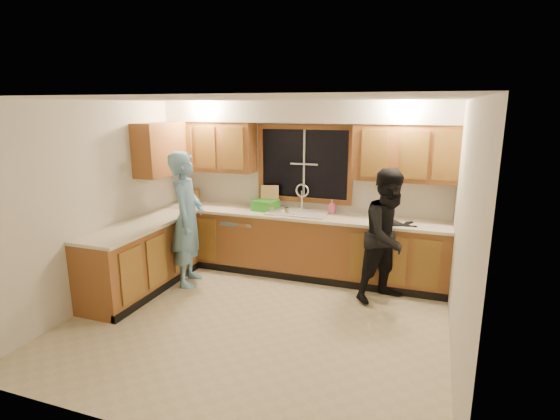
% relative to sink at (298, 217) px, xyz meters
% --- Properties ---
extents(floor, '(4.20, 4.20, 0.00)m').
position_rel_sink_xyz_m(floor, '(0.00, -1.60, -0.86)').
color(floor, beige).
rests_on(floor, ground).
extents(ceiling, '(4.20, 4.20, 0.00)m').
position_rel_sink_xyz_m(ceiling, '(0.00, -1.60, 1.64)').
color(ceiling, white).
extents(wall_back, '(4.20, 0.00, 4.20)m').
position_rel_sink_xyz_m(wall_back, '(0.00, 0.30, 0.39)').
color(wall_back, silver).
rests_on(wall_back, ground).
extents(wall_left, '(0.00, 3.80, 3.80)m').
position_rel_sink_xyz_m(wall_left, '(-2.10, -1.60, 0.39)').
color(wall_left, silver).
rests_on(wall_left, ground).
extents(wall_right, '(0.00, 3.80, 3.80)m').
position_rel_sink_xyz_m(wall_right, '(2.10, -1.60, 0.39)').
color(wall_right, silver).
rests_on(wall_right, ground).
extents(base_cabinets_back, '(4.20, 0.60, 0.88)m').
position_rel_sink_xyz_m(base_cabinets_back, '(0.00, -0.00, -0.42)').
color(base_cabinets_back, brown).
rests_on(base_cabinets_back, ground).
extents(base_cabinets_left, '(0.60, 1.90, 0.88)m').
position_rel_sink_xyz_m(base_cabinets_left, '(-1.80, -1.25, -0.42)').
color(base_cabinets_left, brown).
rests_on(base_cabinets_left, ground).
extents(countertop_back, '(4.20, 0.63, 0.04)m').
position_rel_sink_xyz_m(countertop_back, '(0.00, -0.02, 0.04)').
color(countertop_back, '#F3E8CC').
rests_on(countertop_back, base_cabinets_back).
extents(countertop_left, '(0.63, 1.90, 0.04)m').
position_rel_sink_xyz_m(countertop_left, '(-1.79, -1.25, 0.04)').
color(countertop_left, '#F3E8CC').
rests_on(countertop_left, base_cabinets_left).
extents(upper_cabinets_left, '(1.35, 0.33, 0.75)m').
position_rel_sink_xyz_m(upper_cabinets_left, '(-1.43, 0.13, 0.96)').
color(upper_cabinets_left, brown).
rests_on(upper_cabinets_left, wall_back).
extents(upper_cabinets_right, '(1.35, 0.33, 0.75)m').
position_rel_sink_xyz_m(upper_cabinets_right, '(1.43, 0.13, 0.96)').
color(upper_cabinets_right, brown).
rests_on(upper_cabinets_right, wall_back).
extents(upper_cabinets_return, '(0.33, 0.90, 0.75)m').
position_rel_sink_xyz_m(upper_cabinets_return, '(-1.94, -0.48, 0.96)').
color(upper_cabinets_return, brown).
rests_on(upper_cabinets_return, wall_left).
extents(soffit, '(4.20, 0.35, 0.30)m').
position_rel_sink_xyz_m(soffit, '(0.00, 0.12, 1.49)').
color(soffit, silver).
rests_on(soffit, wall_back).
extents(window_frame, '(1.44, 0.03, 1.14)m').
position_rel_sink_xyz_m(window_frame, '(0.00, 0.29, 0.74)').
color(window_frame, black).
rests_on(window_frame, wall_back).
extents(sink, '(0.86, 0.52, 0.57)m').
position_rel_sink_xyz_m(sink, '(0.00, 0.00, 0.00)').
color(sink, silver).
rests_on(sink, countertop_back).
extents(dishwasher, '(0.60, 0.56, 0.82)m').
position_rel_sink_xyz_m(dishwasher, '(-0.85, -0.01, -0.45)').
color(dishwasher, silver).
rests_on(dishwasher, floor).
extents(stove, '(0.58, 0.75, 0.90)m').
position_rel_sink_xyz_m(stove, '(-1.80, -1.82, -0.41)').
color(stove, silver).
rests_on(stove, floor).
extents(man, '(0.62, 0.78, 1.85)m').
position_rel_sink_xyz_m(man, '(-1.32, -0.85, 0.06)').
color(man, '#679FC3').
rests_on(man, floor).
extents(woman, '(1.03, 1.04, 1.70)m').
position_rel_sink_xyz_m(woman, '(1.34, -0.48, -0.02)').
color(woman, black).
rests_on(woman, floor).
extents(knife_block, '(0.14, 0.13, 0.23)m').
position_rel_sink_xyz_m(knife_block, '(-1.75, 0.10, 0.17)').
color(knife_block, olive).
rests_on(knife_block, countertop_back).
extents(cutting_board, '(0.28, 0.17, 0.35)m').
position_rel_sink_xyz_m(cutting_board, '(-0.49, 0.15, 0.23)').
color(cutting_board, tan).
rests_on(cutting_board, countertop_back).
extents(dish_crate, '(0.38, 0.36, 0.15)m').
position_rel_sink_xyz_m(dish_crate, '(-0.52, 0.02, 0.13)').
color(dish_crate, green).
rests_on(dish_crate, countertop_back).
extents(soap_bottle, '(0.10, 0.10, 0.20)m').
position_rel_sink_xyz_m(soap_bottle, '(0.46, 0.17, 0.15)').
color(soap_bottle, pink).
rests_on(soap_bottle, countertop_back).
extents(bowl, '(0.28, 0.28, 0.05)m').
position_rel_sink_xyz_m(bowl, '(1.18, 0.02, 0.08)').
color(bowl, silver).
rests_on(bowl, countertop_back).
extents(can_left, '(0.06, 0.06, 0.11)m').
position_rel_sink_xyz_m(can_left, '(-0.35, -0.16, 0.11)').
color(can_left, beige).
rests_on(can_left, countertop_back).
extents(can_right, '(0.07, 0.07, 0.11)m').
position_rel_sink_xyz_m(can_right, '(-0.12, -0.17, 0.11)').
color(can_right, beige).
rests_on(can_right, countertop_back).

